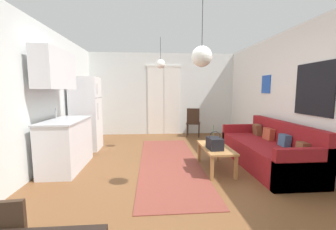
# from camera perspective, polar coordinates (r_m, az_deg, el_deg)

# --- Properties ---
(ground_plane) EXTENTS (5.23, 7.74, 0.10)m
(ground_plane) POSITION_cam_1_polar(r_m,az_deg,el_deg) (3.66, 1.85, -17.27)
(ground_plane) COLOR brown
(wall_back) EXTENTS (4.83, 0.13, 2.62)m
(wall_back) POSITION_cam_1_polar(r_m,az_deg,el_deg) (6.95, -1.38, 5.61)
(wall_back) COLOR silver
(wall_back) RESTS_ON ground_plane
(wall_right) EXTENTS (0.12, 7.34, 2.62)m
(wall_right) POSITION_cam_1_polar(r_m,az_deg,el_deg) (4.31, 35.10, 3.87)
(wall_right) COLOR white
(wall_right) RESTS_ON ground_plane
(wall_left) EXTENTS (0.12, 7.34, 2.62)m
(wall_left) POSITION_cam_1_polar(r_m,az_deg,el_deg) (3.88, -35.49, 3.65)
(wall_left) COLOR silver
(wall_left) RESTS_ON ground_plane
(area_rug) EXTENTS (1.15, 3.59, 0.01)m
(area_rug) POSITION_cam_1_polar(r_m,az_deg,el_deg) (4.33, 0.35, -12.60)
(area_rug) COLOR brown
(area_rug) RESTS_ON ground_plane
(couch) EXTENTS (0.90, 2.19, 0.84)m
(couch) POSITION_cam_1_polar(r_m,az_deg,el_deg) (4.51, 25.51, -8.84)
(couch) COLOR maroon
(couch) RESTS_ON ground_plane
(coffee_table) EXTENTS (0.47, 1.00, 0.42)m
(coffee_table) POSITION_cam_1_polar(r_m,az_deg,el_deg) (3.96, 12.76, -9.14)
(coffee_table) COLOR #A87542
(coffee_table) RESTS_ON ground_plane
(bamboo_vase) EXTENTS (0.11, 0.11, 0.39)m
(bamboo_vase) POSITION_cam_1_polar(r_m,az_deg,el_deg) (3.99, 12.11, -6.91)
(bamboo_vase) COLOR #2D2D33
(bamboo_vase) RESTS_ON coffee_table
(handbag) EXTENTS (0.25, 0.32, 0.32)m
(handbag) POSITION_cam_1_polar(r_m,az_deg,el_deg) (3.75, 12.51, -7.48)
(handbag) COLOR black
(handbag) RESTS_ON coffee_table
(refrigerator) EXTENTS (0.64, 0.62, 1.75)m
(refrigerator) POSITION_cam_1_polar(r_m,az_deg,el_deg) (5.44, -21.26, 0.31)
(refrigerator) COLOR white
(refrigerator) RESTS_ON ground_plane
(kitchen_counter) EXTENTS (0.60, 1.26, 2.14)m
(kitchen_counter) POSITION_cam_1_polar(r_m,az_deg,el_deg) (4.28, -26.34, -2.25)
(kitchen_counter) COLOR silver
(kitchen_counter) RESTS_ON ground_plane
(accent_chair) EXTENTS (0.51, 0.49, 0.89)m
(accent_chair) POSITION_cam_1_polar(r_m,az_deg,el_deg) (6.55, 6.83, -1.66)
(accent_chair) COLOR black
(accent_chair) RESTS_ON ground_plane
(pendant_lamp_near) EXTENTS (0.27, 0.27, 0.89)m
(pendant_lamp_near) POSITION_cam_1_polar(r_m,az_deg,el_deg) (2.85, 9.11, 15.35)
(pendant_lamp_near) COLOR black
(pendant_lamp_far) EXTENTS (0.21, 0.21, 0.70)m
(pendant_lamp_far) POSITION_cam_1_polar(r_m,az_deg,el_deg) (4.93, -2.03, 13.65)
(pendant_lamp_far) COLOR black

